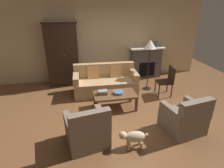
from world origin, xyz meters
The scene contains 15 objects.
ground_plane centered at (0.00, 0.00, 0.00)m, with size 9.60×9.60×0.00m, color brown.
back_wall centered at (0.00, 2.55, 1.40)m, with size 7.20×0.10×2.80m, color beige.
fireplace centered at (1.55, 2.30, 0.57)m, with size 1.26×0.48×1.12m.
armoire centered at (-1.40, 2.22, 1.04)m, with size 1.06×0.57×2.08m.
couch centered at (-0.14, 1.25, 0.32)m, with size 1.95×0.92×0.86m.
coffee_table centered at (-0.06, 0.23, 0.37)m, with size 1.10×0.60×0.42m.
fruit_bowl centered at (0.03, 0.23, 0.45)m, with size 0.28×0.28×0.07m, color slate.
book_stack centered at (-0.38, 0.28, 0.47)m, with size 0.26×0.19×0.10m.
mantel_vase_terracotta centered at (1.73, 2.28, 1.26)m, with size 0.11×0.11×0.27m, color #A86042.
mantel_vase_slate centered at (1.93, 2.28, 1.21)m, with size 0.14×0.14×0.18m, color #565B66.
armchair_near_left centered at (-0.88, -1.02, 0.32)m, with size 0.89×0.89×0.88m.
armchair_near_right centered at (1.20, -1.03, 0.32)m, with size 0.89×0.89×0.88m.
side_chair_wooden centered at (1.63, 0.70, 0.51)m, with size 0.49×0.49×0.90m.
floor_lamp centered at (1.22, 1.21, 1.37)m, with size 0.36×0.36×1.59m.
dog centered at (-0.03, -1.30, 0.25)m, with size 0.57×0.22×0.39m.
Camera 1 is at (-1.00, -4.07, 2.62)m, focal length 30.31 mm.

